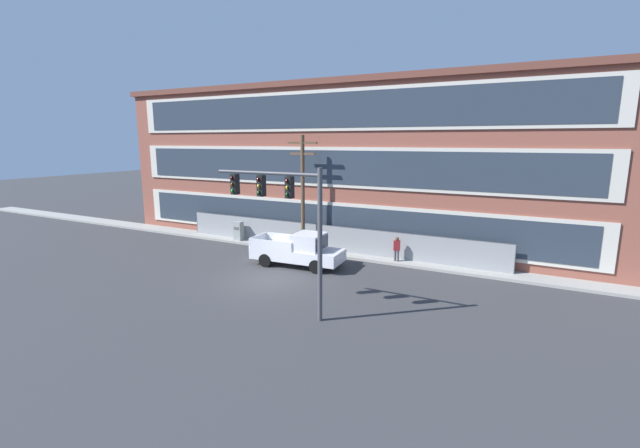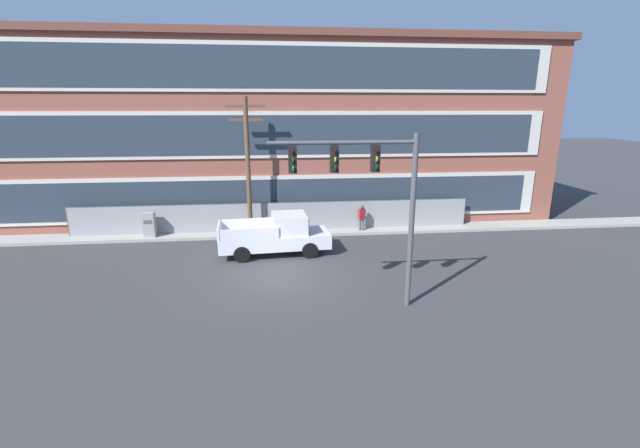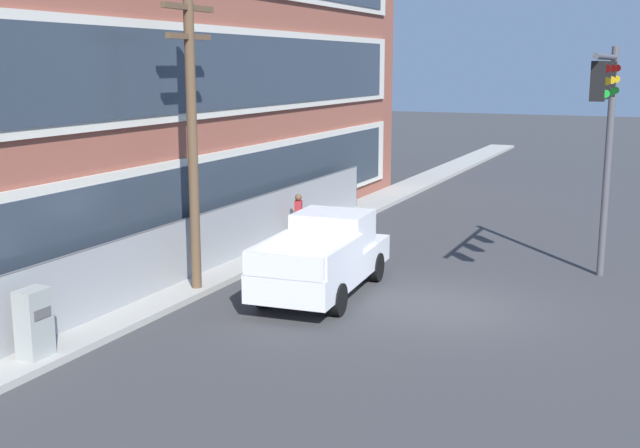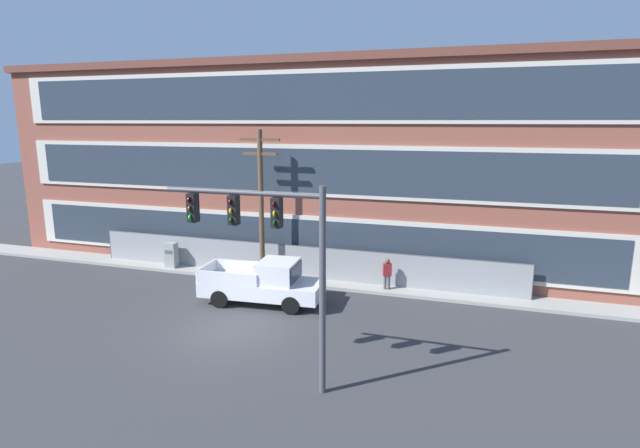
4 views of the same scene
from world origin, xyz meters
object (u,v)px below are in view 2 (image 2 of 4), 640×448
electrical_cabinet (149,226)px  pedestrian_near_cabinet (362,217)px  traffic_signal_mast (369,185)px  utility_pole_near_corner (248,163)px  pickup_truck_white (277,235)px

electrical_cabinet → pedestrian_near_cabinet: 12.16m
electrical_cabinet → pedestrian_near_cabinet: size_ratio=0.92×
traffic_signal_mast → pedestrian_near_cabinet: 10.52m
traffic_signal_mast → pedestrian_near_cabinet: (1.82, 9.68, -3.68)m
electrical_cabinet → pedestrian_near_cabinet: (12.16, 0.01, 0.19)m
utility_pole_near_corner → electrical_cabinet: 6.65m
pickup_truck_white → electrical_cabinet: bearing=155.8°
pedestrian_near_cabinet → electrical_cabinet: bearing=-180.0°
utility_pole_near_corner → pickup_truck_white: bearing=-63.9°
utility_pole_near_corner → pedestrian_near_cabinet: size_ratio=4.62×
utility_pole_near_corner → electrical_cabinet: (-5.65, 0.16, -3.52)m
traffic_signal_mast → electrical_cabinet: traffic_signal_mast is taller
pickup_truck_white → electrical_cabinet: (-7.13, 3.20, -0.18)m
traffic_signal_mast → pedestrian_near_cabinet: bearing=79.4°
pickup_truck_white → electrical_cabinet: 7.82m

